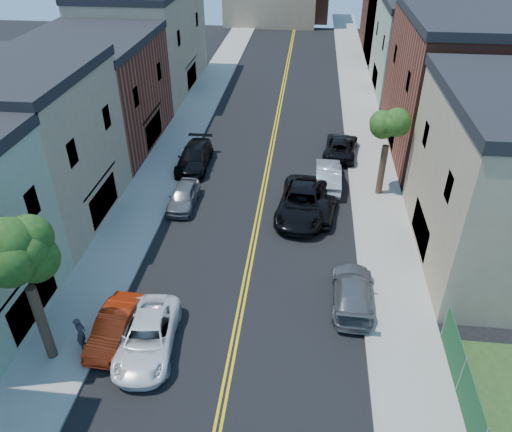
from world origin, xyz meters
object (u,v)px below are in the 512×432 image
(red_sedan, at_px, (115,326))
(grey_car_right, at_px, (352,292))
(black_car_right, at_px, (323,209))
(pedestrian_left, at_px, (81,333))
(dark_car_right_far, at_px, (341,146))
(silver_car_right, at_px, (328,175))
(white_pickup, at_px, (147,337))
(black_car_left, at_px, (194,157))
(grey_car_left, at_px, (184,196))
(black_suv_lane, at_px, (302,202))

(red_sedan, distance_m, grey_car_right, 11.56)
(black_car_right, distance_m, pedestrian_left, 16.16)
(grey_car_right, xyz_separation_m, dark_car_right_far, (0.00, 16.90, 0.01))
(silver_car_right, bearing_deg, pedestrian_left, 55.87)
(white_pickup, relative_size, silver_car_right, 1.05)
(grey_car_right, distance_m, pedestrian_left, 12.97)
(red_sedan, bearing_deg, black_car_left, 92.94)
(red_sedan, height_order, white_pickup, white_pickup)
(white_pickup, height_order, black_car_left, black_car_left)
(grey_car_left, xyz_separation_m, grey_car_right, (10.54, -8.13, 0.01))
(grey_car_right, relative_size, silver_car_right, 1.00)
(black_car_right, relative_size, silver_car_right, 0.80)
(grey_car_right, bearing_deg, dark_car_right_far, -87.92)
(grey_car_left, relative_size, silver_car_right, 0.84)
(red_sedan, bearing_deg, grey_car_left, 90.68)
(dark_car_right_far, height_order, pedestrian_left, pedestrian_left)
(black_car_right, bearing_deg, white_pickup, 63.78)
(white_pickup, relative_size, dark_car_right_far, 0.99)
(red_sedan, height_order, grey_car_left, grey_car_left)
(red_sedan, bearing_deg, silver_car_right, 60.14)
(dark_car_right_far, distance_m, pedestrian_left, 24.55)
(black_car_left, distance_m, pedestrian_left, 18.05)
(black_car_left, bearing_deg, grey_car_right, -51.73)
(black_car_left, xyz_separation_m, silver_car_right, (9.93, -1.74, 0.02))
(dark_car_right_far, bearing_deg, pedestrian_left, 66.89)
(white_pickup, height_order, dark_car_right_far, dark_car_right_far)
(black_car_left, distance_m, silver_car_right, 10.09)
(pedestrian_left, bearing_deg, silver_car_right, -49.34)
(black_car_right, bearing_deg, silver_car_right, -87.56)
(dark_car_right_far, distance_m, black_suv_lane, 9.41)
(grey_car_left, distance_m, black_suv_lane, 7.78)
(black_car_left, xyz_separation_m, dark_car_right_far, (11.00, 3.29, -0.07))
(grey_car_left, xyz_separation_m, silver_car_right, (9.47, 3.73, 0.11))
(black_car_left, xyz_separation_m, black_car_right, (9.56, -5.94, -0.12))
(black_car_left, relative_size, pedestrian_left, 3.19)
(red_sedan, xyz_separation_m, dark_car_right_far, (11.00, 20.45, 0.04))
(black_car_left, relative_size, dark_car_right_far, 1.05)
(grey_car_left, height_order, black_suv_lane, black_suv_lane)
(black_car_right, distance_m, silver_car_right, 4.22)
(red_sedan, relative_size, grey_car_left, 1.01)
(white_pickup, height_order, grey_car_right, white_pickup)
(white_pickup, distance_m, black_car_left, 17.75)
(black_car_left, height_order, grey_car_right, black_car_left)
(grey_car_left, height_order, black_car_right, grey_car_left)
(grey_car_left, distance_m, black_car_left, 5.50)
(pedestrian_left, bearing_deg, red_sedan, -69.71)
(red_sedan, bearing_deg, black_suv_lane, 57.23)
(black_car_right, distance_m, dark_car_right_far, 9.35)
(black_car_left, bearing_deg, silver_car_right, -10.61)
(white_pickup, height_order, grey_car_left, white_pickup)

